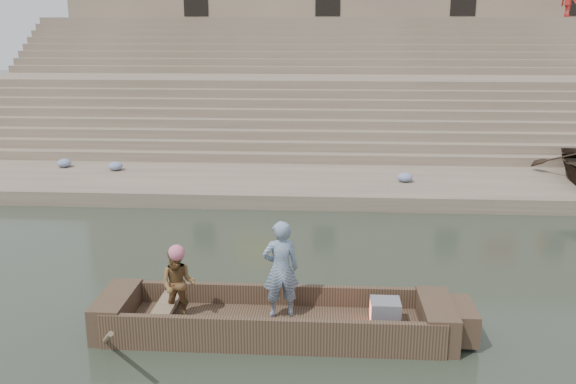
# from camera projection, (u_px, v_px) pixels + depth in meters

# --- Properties ---
(ground) EXTENTS (120.00, 120.00, 0.00)m
(ground) POSITION_uv_depth(u_px,v_px,m) (439.00, 316.00, 10.35)
(ground) COLOR #293427
(ground) RESTS_ON ground
(lower_landing) EXTENTS (32.00, 4.00, 0.40)m
(lower_landing) POSITION_uv_depth(u_px,v_px,m) (392.00, 186.00, 18.01)
(lower_landing) COLOR gray
(lower_landing) RESTS_ON ground
(mid_landing) EXTENTS (32.00, 3.00, 2.80)m
(mid_landing) POSITION_uv_depth(u_px,v_px,m) (375.00, 112.00, 24.92)
(mid_landing) COLOR gray
(mid_landing) RESTS_ON ground
(upper_landing) EXTENTS (32.00, 3.00, 5.20)m
(upper_landing) POSITION_uv_depth(u_px,v_px,m) (366.00, 70.00, 31.35)
(upper_landing) COLOR gray
(upper_landing) RESTS_ON ground
(ghat_steps) EXTENTS (32.00, 11.00, 5.20)m
(ghat_steps) POSITION_uv_depth(u_px,v_px,m) (372.00, 97.00, 26.45)
(ghat_steps) COLOR gray
(ghat_steps) RESTS_ON ground
(building_wall) EXTENTS (32.00, 5.07, 11.20)m
(building_wall) POSITION_uv_depth(u_px,v_px,m) (363.00, 11.00, 34.42)
(building_wall) COLOR gray
(building_wall) RESTS_ON ground
(main_rowboat) EXTENTS (5.00, 1.30, 0.22)m
(main_rowboat) POSITION_uv_depth(u_px,v_px,m) (274.00, 327.00, 9.75)
(main_rowboat) COLOR brown
(main_rowboat) RESTS_ON ground
(rowboat_trim) EXTENTS (6.04, 2.63, 1.85)m
(rowboat_trim) POSITION_uv_depth(u_px,v_px,m) (287.00, 316.00, 9.68)
(rowboat_trim) COLOR brown
(rowboat_trim) RESTS_ON ground
(standing_man) EXTENTS (0.66, 0.51, 1.61)m
(standing_man) POSITION_uv_depth(u_px,v_px,m) (281.00, 269.00, 9.70)
(standing_man) COLOR navy
(standing_man) RESTS_ON main_rowboat
(rowing_man) EXTENTS (0.58, 0.45, 1.18)m
(rowing_man) POSITION_uv_depth(u_px,v_px,m) (178.00, 284.00, 9.65)
(rowing_man) COLOR #246C27
(rowing_man) RESTS_ON main_rowboat
(television) EXTENTS (0.46, 0.42, 0.40)m
(television) POSITION_uv_depth(u_px,v_px,m) (384.00, 312.00, 9.56)
(television) COLOR slate
(television) RESTS_ON main_rowboat
(pedestrian) EXTENTS (0.94, 1.17, 1.58)m
(pedestrian) POSITION_uv_depth(u_px,v_px,m) (569.00, 0.00, 29.03)
(pedestrian) COLOR #AB221C
(pedestrian) RESTS_ON upper_landing
(cloth_bundles) EXTENTS (21.13, 3.08, 0.26)m
(cloth_bundles) POSITION_uv_depth(u_px,v_px,m) (396.00, 173.00, 18.23)
(cloth_bundles) COLOR #3F5999
(cloth_bundles) RESTS_ON lower_landing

